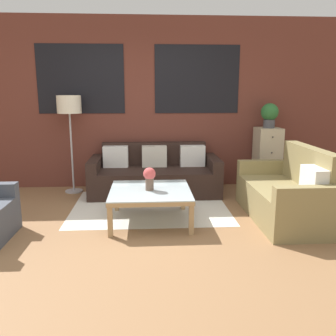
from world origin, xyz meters
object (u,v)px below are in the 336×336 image
at_px(coffee_table, 150,194).
at_px(couch_dark, 155,175).
at_px(floor_lamp, 69,109).
at_px(potted_plant, 270,114).
at_px(settee_vintage, 288,195).
at_px(drawer_cabinet, 267,158).
at_px(flower_vase, 149,177).

bearing_deg(coffee_table, couch_dark, 86.29).
xyz_separation_m(floor_lamp, potted_plant, (3.22, 0.07, -0.09)).
xyz_separation_m(settee_vintage, coffee_table, (-1.75, -0.01, 0.05)).
xyz_separation_m(couch_dark, coffee_table, (-0.09, -1.33, 0.07)).
bearing_deg(potted_plant, couch_dark, -174.07).
bearing_deg(couch_dark, drawer_cabinet, 5.93).
distance_m(couch_dark, settee_vintage, 2.12).
relative_size(drawer_cabinet, flower_vase, 3.60).
bearing_deg(settee_vintage, flower_vase, -179.18).
relative_size(floor_lamp, drawer_cabinet, 1.52).
bearing_deg(couch_dark, settee_vintage, -38.41).
xyz_separation_m(settee_vintage, flower_vase, (-1.76, -0.03, 0.27)).
bearing_deg(couch_dark, floor_lamp, 174.38).
relative_size(settee_vintage, potted_plant, 4.04).
bearing_deg(drawer_cabinet, flower_vase, -142.27).
distance_m(settee_vintage, potted_plant, 1.79).
bearing_deg(couch_dark, potted_plant, 5.93).
distance_m(couch_dark, coffee_table, 1.33).
bearing_deg(coffee_table, drawer_cabinet, 37.55).
height_order(settee_vintage, drawer_cabinet, drawer_cabinet).
relative_size(potted_plant, flower_vase, 1.42).
bearing_deg(drawer_cabinet, floor_lamp, -178.81).
relative_size(coffee_table, potted_plant, 2.46).
distance_m(couch_dark, potted_plant, 2.13).
xyz_separation_m(coffee_table, flower_vase, (-0.01, -0.02, 0.22)).
height_order(settee_vintage, coffee_table, settee_vintage).
xyz_separation_m(settee_vintage, potted_plant, (0.23, 1.51, 0.93)).
bearing_deg(flower_vase, coffee_table, 62.62).
xyz_separation_m(couch_dark, floor_lamp, (-1.32, 0.13, 1.05)).
xyz_separation_m(floor_lamp, flower_vase, (1.23, -1.47, -0.76)).
bearing_deg(drawer_cabinet, potted_plant, 90.00).
bearing_deg(floor_lamp, potted_plant, 1.19).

